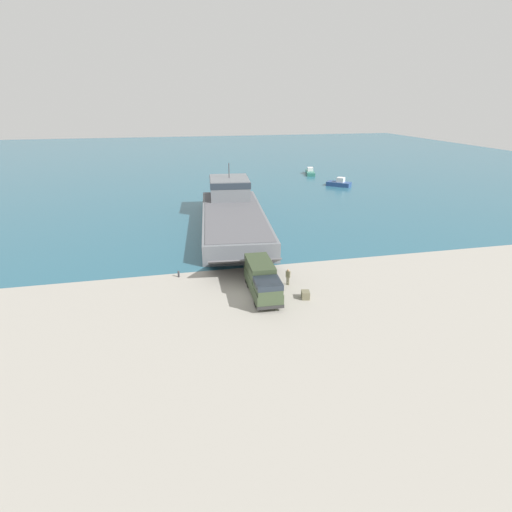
{
  "coord_description": "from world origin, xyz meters",
  "views": [
    {
      "loc": [
        -7.0,
        -33.74,
        17.62
      ],
      "look_at": [
        1.53,
        4.89,
        2.18
      ],
      "focal_mm": 28.0,
      "sensor_mm": 36.0,
      "label": 1
    }
  ],
  "objects": [
    {
      "name": "ground_plane",
      "position": [
        0.0,
        0.0,
        0.0
      ],
      "size": [
        240.0,
        240.0,
        0.0
      ],
      "primitive_type": "plane",
      "color": "#9E998E"
    },
    {
      "name": "water_surface",
      "position": [
        0.0,
        97.09,
        0.0
      ],
      "size": [
        240.0,
        180.0,
        0.01
      ],
      "primitive_type": "cube",
      "color": "#285B70",
      "rests_on": "ground_plane"
    },
    {
      "name": "landing_craft",
      "position": [
        2.18,
        24.34,
        2.02
      ],
      "size": [
        11.73,
        33.67,
        8.12
      ],
      "rotation": [
        0.0,
        0.0,
        -0.1
      ],
      "color": "slate",
      "rests_on": "ground_plane"
    },
    {
      "name": "military_truck",
      "position": [
        1.12,
        0.19,
        1.58
      ],
      "size": [
        2.65,
        7.6,
        2.99
      ],
      "rotation": [
        0.0,
        0.0,
        -1.6
      ],
      "color": "#3D4C33",
      "rests_on": "ground_plane"
    },
    {
      "name": "soldier_on_ramp",
      "position": [
        4.17,
        1.73,
        1.0
      ],
      "size": [
        0.5,
        0.46,
        1.73
      ],
      "rotation": [
        0.0,
        0.0,
        0.92
      ],
      "color": "#6B664C",
      "rests_on": "ground_plane"
    },
    {
      "name": "moored_boat_a",
      "position": [
        29.83,
        47.97,
        0.64
      ],
      "size": [
        5.48,
        5.16,
        1.91
      ],
      "rotation": [
        0.0,
        0.0,
        0.87
      ],
      "color": "navy",
      "rests_on": "ground_plane"
    },
    {
      "name": "moored_boat_b",
      "position": [
        28.75,
        63.74,
        0.56
      ],
      "size": [
        3.61,
        7.05,
        1.67
      ],
      "rotation": [
        0.0,
        0.0,
        2.88
      ],
      "color": "#2D7060",
      "rests_on": "ground_plane"
    },
    {
      "name": "mooring_bollard",
      "position": [
        -6.67,
        6.1,
        0.39
      ],
      "size": [
        0.24,
        0.24,
        0.71
      ],
      "color": "#333338",
      "rests_on": "ground_plane"
    },
    {
      "name": "cargo_crate",
      "position": [
        4.94,
        -1.55,
        0.37
      ],
      "size": [
        0.9,
        1.02,
        0.74
      ],
      "primitive_type": "cube",
      "rotation": [
        0.0,
        0.0,
        -0.2
      ],
      "color": "#6B664C",
      "rests_on": "ground_plane"
    }
  ]
}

